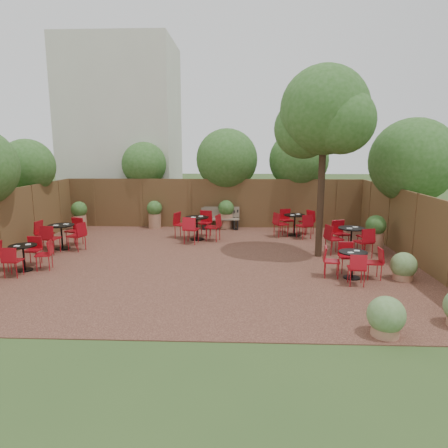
{
  "coord_description": "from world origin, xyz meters",
  "views": [
    {
      "loc": [
        1.07,
        -11.29,
        3.24
      ],
      "look_at": [
        0.59,
        0.5,
        1.0
      ],
      "focal_mm": 32.27,
      "sensor_mm": 36.0,
      "label": 1
    }
  ],
  "objects": [
    {
      "name": "ground",
      "position": [
        0.0,
        0.0,
        0.0
      ],
      "size": [
        80.0,
        80.0,
        0.0
      ],
      "primitive_type": "plane",
      "color": "#354F23",
      "rests_on": "ground"
    },
    {
      "name": "courtyard_paving",
      "position": [
        0.0,
        0.0,
        0.01
      ],
      "size": [
        12.0,
        10.0,
        0.02
      ],
      "primitive_type": "cube",
      "color": "#3B2018",
      "rests_on": "ground"
    },
    {
      "name": "fence_back",
      "position": [
        0.0,
        5.0,
        1.0
      ],
      "size": [
        12.0,
        0.08,
        2.0
      ],
      "primitive_type": "cube",
      "color": "#4E301D",
      "rests_on": "ground"
    },
    {
      "name": "fence_right",
      "position": [
        6.0,
        0.0,
        1.0
      ],
      "size": [
        0.08,
        10.0,
        2.0
      ],
      "primitive_type": "cube",
      "color": "#4E301D",
      "rests_on": "ground"
    },
    {
      "name": "neighbour_building",
      "position": [
        -4.5,
        8.0,
        4.0
      ],
      "size": [
        5.0,
        4.0,
        8.0
      ],
      "primitive_type": "cube",
      "color": "beige",
      "rests_on": "ground"
    },
    {
      "name": "overhang_foliage",
      "position": [
        -0.09,
        2.99,
        2.72
      ],
      "size": [
        15.68,
        10.54,
        2.74
      ],
      "color": "#2A551B",
      "rests_on": "ground"
    },
    {
      "name": "courtyard_tree",
      "position": [
        3.43,
        0.57,
        4.11
      ],
      "size": [
        2.7,
        2.6,
        5.53
      ],
      "rotation": [
        0.0,
        0.0,
        -0.16
      ],
      "color": "black",
      "rests_on": "courtyard_paving"
    },
    {
      "name": "park_bench_left",
      "position": [
        0.2,
        4.62,
        0.46
      ],
      "size": [
        1.43,
        0.6,
        0.86
      ],
      "rotation": [
        0.0,
        0.0,
        0.12
      ],
      "color": "brown",
      "rests_on": "courtyard_paving"
    },
    {
      "name": "park_bench_right",
      "position": [
        0.32,
        4.62,
        0.48
      ],
      "size": [
        1.44,
        0.47,
        0.89
      ],
      "rotation": [
        0.0,
        0.0,
        0.0
      ],
      "color": "brown",
      "rests_on": "courtyard_paving"
    },
    {
      "name": "bistro_tables",
      "position": [
        0.34,
        1.23,
        0.47
      ],
      "size": [
        10.85,
        6.51,
        0.94
      ],
      "color": "black",
      "rests_on": "courtyard_paving"
    },
    {
      "name": "planters",
      "position": [
        -0.38,
        3.69,
        0.64
      ],
      "size": [
        11.26,
        4.07,
        1.15
      ],
      "color": "#98674C",
      "rests_on": "courtyard_paving"
    },
    {
      "name": "low_shrubs",
      "position": [
        4.61,
        -3.52,
        0.36
      ],
      "size": [
        2.18,
        3.74,
        0.71
      ],
      "color": "#98674C",
      "rests_on": "courtyard_paving"
    }
  ]
}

